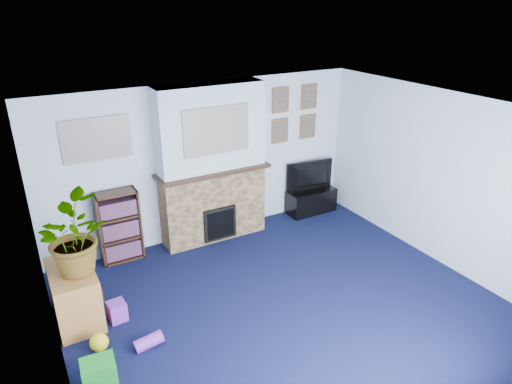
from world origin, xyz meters
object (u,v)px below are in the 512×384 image
bookshelf (119,227)px  sideboard (75,293)px  television (312,176)px  tv_stand (311,200)px

bookshelf → sideboard: bearing=-126.5°
television → sideboard: bearing=21.0°
television → tv_stand: bearing=96.9°
tv_stand → sideboard: bearing=-166.1°
television → bookshelf: 3.29m
tv_stand → television: 0.44m
tv_stand → bookshelf: 3.30m
tv_stand → television: size_ratio=0.99×
tv_stand → television: (0.00, 0.02, 0.43)m
sideboard → television: bearing=14.1°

